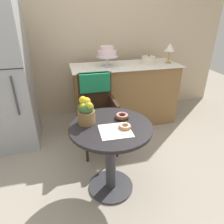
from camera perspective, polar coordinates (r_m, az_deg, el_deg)
The scene contains 13 objects.
ground_plane at distance 2.20m, azimuth -0.31°, elevation -20.19°, with size 8.00×8.00×0.00m, color gray.
back_wall at distance 3.34m, azimuth -8.76°, elevation 22.03°, with size 4.80×0.10×2.70m, color #C1AD8E.
cafe_table at distance 1.86m, azimuth -0.35°, elevation -9.42°, with size 0.72×0.72×0.72m.
wicker_chair at distance 2.42m, azimuth -4.37°, elevation 3.09°, with size 0.42×0.45×0.95m.
paper_napkin at distance 1.67m, azimuth 0.95°, elevation -5.30°, with size 0.26×0.24×0.00m, color white.
donut_front at distance 1.70m, azimuth 3.61°, elevation -4.01°, with size 0.11×0.11×0.04m.
donut_mid at distance 1.85m, azimuth 2.82°, elevation -1.13°, with size 0.13×0.13×0.04m.
flower_vase at distance 1.74m, azimuth -7.25°, elevation 0.18°, with size 0.15×0.15×0.25m.
display_counter at distance 3.12m, azimuth 3.65°, elevation 5.03°, with size 1.56×0.62×0.90m.
tiered_cake_stand at distance 2.88m, azimuth -1.40°, elevation 16.18°, with size 0.30×0.30×0.27m.
round_layer_cake at distance 3.09m, azimuth 10.18°, elevation 14.11°, with size 0.19×0.19×0.13m.
table_lamp at distance 3.17m, azimuth 15.88°, elevation 16.87°, with size 0.15×0.15×0.28m.
refrigerator at distance 2.75m, azimuth -28.47°, elevation 7.55°, with size 0.64×0.63×1.70m.
Camera 1 is at (-0.36, -1.46, 1.60)m, focal length 32.61 mm.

